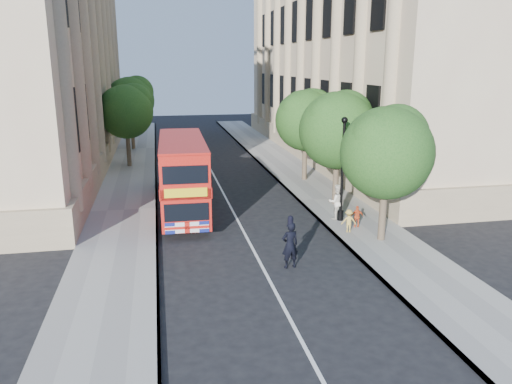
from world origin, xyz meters
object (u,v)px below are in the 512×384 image
police_constable (290,245)px  woman_pedestrian (337,202)px  box_van (185,168)px  lamp_post (342,174)px  double_decker_bus (183,174)px

police_constable → woman_pedestrian: size_ratio=1.04×
box_van → woman_pedestrian: box_van is taller
lamp_post → double_decker_bus: (-7.60, 2.93, -0.34)m
box_van → police_constable: (3.26, -13.01, -0.51)m
lamp_post → police_constable: (-3.96, -5.00, -1.58)m
lamp_post → double_decker_bus: 8.15m
double_decker_bus → police_constable: (3.64, -7.93, -1.24)m
police_constable → lamp_post: bearing=-137.8°
police_constable → woman_pedestrian: bearing=-135.5°
double_decker_bus → police_constable: size_ratio=4.59×
lamp_post → police_constable: 6.57m
double_decker_bus → police_constable: 8.82m
police_constable → woman_pedestrian: woman_pedestrian is taller
woman_pedestrian → box_van: bearing=-46.0°
box_van → woman_pedestrian: size_ratio=2.90×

